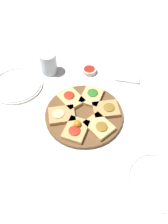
{
  "coord_description": "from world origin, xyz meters",
  "views": [
    {
      "loc": [
        -0.1,
        0.57,
        0.77
      ],
      "look_at": [
        0.0,
        0.0,
        0.03
      ],
      "focal_mm": 35.0,
      "sensor_mm": 36.0,
      "label": 1
    }
  ],
  "objects_px": {
    "plate_left": "(157,180)",
    "napkin_stack": "(128,75)",
    "serving_board": "(84,115)",
    "water_glass": "(49,63)",
    "plate_right": "(17,85)",
    "dipping_bowl": "(89,70)"
  },
  "relations": [
    {
      "from": "plate_left",
      "to": "napkin_stack",
      "type": "relative_size",
      "value": 1.86
    },
    {
      "from": "napkin_stack",
      "to": "serving_board",
      "type": "bearing_deg",
      "value": 58.66
    },
    {
      "from": "plate_left",
      "to": "water_glass",
      "type": "bearing_deg",
      "value": -43.0
    },
    {
      "from": "plate_left",
      "to": "plate_right",
      "type": "relative_size",
      "value": 0.86
    },
    {
      "from": "water_glass",
      "to": "dipping_bowl",
      "type": "relative_size",
      "value": 1.49
    },
    {
      "from": "serving_board",
      "to": "dipping_bowl",
      "type": "height_order",
      "value": "dipping_bowl"
    },
    {
      "from": "plate_right",
      "to": "serving_board",
      "type": "bearing_deg",
      "value": 160.9
    },
    {
      "from": "water_glass",
      "to": "dipping_bowl",
      "type": "bearing_deg",
      "value": -171.24
    },
    {
      "from": "plate_left",
      "to": "plate_right",
      "type": "bearing_deg",
      "value": -28.99
    },
    {
      "from": "serving_board",
      "to": "dipping_bowl",
      "type": "relative_size",
      "value": 4.62
    },
    {
      "from": "water_glass",
      "to": "plate_left",
      "type": "bearing_deg",
      "value": 137.0
    },
    {
      "from": "plate_left",
      "to": "dipping_bowl",
      "type": "xyz_separation_m",
      "value": [
        0.33,
        -0.53,
        0.0
      ]
    },
    {
      "from": "napkin_stack",
      "to": "plate_right",
      "type": "bearing_deg",
      "value": 17.16
    },
    {
      "from": "napkin_stack",
      "to": "dipping_bowl",
      "type": "bearing_deg",
      "value": 1.13
    },
    {
      "from": "plate_right",
      "to": "water_glass",
      "type": "height_order",
      "value": "water_glass"
    },
    {
      "from": "water_glass",
      "to": "napkin_stack",
      "type": "bearing_deg",
      "value": -174.98
    },
    {
      "from": "plate_left",
      "to": "water_glass",
      "type": "distance_m",
      "value": 0.73
    },
    {
      "from": "plate_right",
      "to": "plate_left",
      "type": "bearing_deg",
      "value": 151.01
    },
    {
      "from": "serving_board",
      "to": "napkin_stack",
      "type": "distance_m",
      "value": 0.34
    },
    {
      "from": "serving_board",
      "to": "dipping_bowl",
      "type": "bearing_deg",
      "value": -85.35
    },
    {
      "from": "dipping_bowl",
      "to": "plate_right",
      "type": "bearing_deg",
      "value": 25.66
    },
    {
      "from": "plate_left",
      "to": "napkin_stack",
      "type": "bearing_deg",
      "value": -76.2
    }
  ]
}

